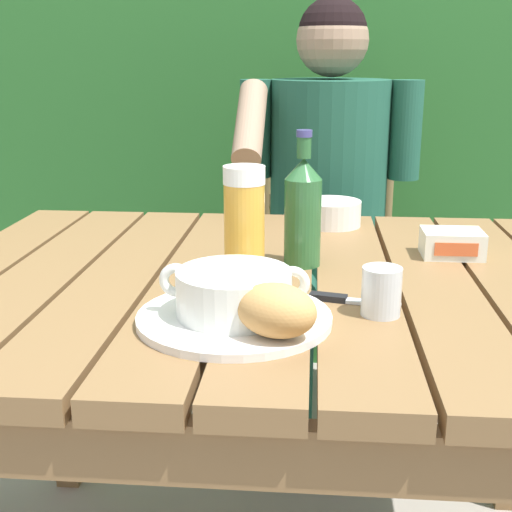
{
  "coord_description": "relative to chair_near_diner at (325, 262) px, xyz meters",
  "views": [
    {
      "loc": [
        0.06,
        -1.14,
        1.11
      ],
      "look_at": [
        -0.02,
        -0.12,
        0.81
      ],
      "focal_mm": 48.32,
      "sensor_mm": 36.0,
      "label": 1
    }
  ],
  "objects": [
    {
      "name": "beer_bottle",
      "position": [
        -0.06,
        -0.85,
        0.35
      ],
      "size": [
        0.07,
        0.07,
        0.24
      ],
      "color": "#2C6132",
      "rests_on": "dining_table"
    },
    {
      "name": "soup_bowl",
      "position": [
        -0.15,
        -1.14,
        0.3
      ],
      "size": [
        0.22,
        0.17,
        0.07
      ],
      "color": "white",
      "rests_on": "serving_plate"
    },
    {
      "name": "serving_plate",
      "position": [
        -0.15,
        -1.14,
        0.26
      ],
      "size": [
        0.28,
        0.28,
        0.01
      ],
      "color": "white",
      "rests_on": "dining_table"
    },
    {
      "name": "table_knife",
      "position": [
        0.01,
        -1.04,
        0.25
      ],
      "size": [
        0.14,
        0.05,
        0.01
      ],
      "color": "silver",
      "rests_on": "dining_table"
    },
    {
      "name": "water_glass_small",
      "position": [
        0.06,
        -1.09,
        0.29
      ],
      "size": [
        0.06,
        0.06,
        0.07
      ],
      "color": "silver",
      "rests_on": "dining_table"
    },
    {
      "name": "person_eating",
      "position": [
        -0.0,
        -0.2,
        0.25
      ],
      "size": [
        0.48,
        0.47,
        1.26
      ],
      "color": "#1E513D",
      "rests_on": "ground_plane"
    },
    {
      "name": "hedge_backdrop",
      "position": [
        -0.27,
        0.66,
        0.62
      ],
      "size": [
        3.97,
        0.99,
        2.43
      ],
      "color": "#286027",
      "rests_on": "ground_plane"
    },
    {
      "name": "chair_near_diner",
      "position": [
        0.0,
        0.0,
        0.0
      ],
      "size": [
        0.43,
        0.46,
        1.04
      ],
      "color": "brown",
      "rests_on": "ground_plane"
    },
    {
      "name": "beer_glass",
      "position": [
        -0.16,
        -0.93,
        0.35
      ],
      "size": [
        0.07,
        0.07,
        0.19
      ],
      "color": "gold",
      "rests_on": "dining_table"
    },
    {
      "name": "butter_tub",
      "position": [
        0.22,
        -0.77,
        0.28
      ],
      "size": [
        0.11,
        0.09,
        0.05
      ],
      "color": "white",
      "rests_on": "dining_table"
    },
    {
      "name": "diner_bowl",
      "position": [
        0.0,
        -0.54,
        0.28
      ],
      "size": [
        0.13,
        0.13,
        0.06
      ],
      "color": "white",
      "rests_on": "dining_table"
    },
    {
      "name": "dining_table",
      "position": [
        -0.1,
        -0.91,
        0.16
      ],
      "size": [
        1.23,
        0.94,
        0.74
      ],
      "color": "brown",
      "rests_on": "ground_plane"
    },
    {
      "name": "bread_roll",
      "position": [
        -0.09,
        -1.21,
        0.3
      ],
      "size": [
        0.13,
        0.12,
        0.07
      ],
      "color": "tan",
      "rests_on": "serving_plate"
    }
  ]
}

